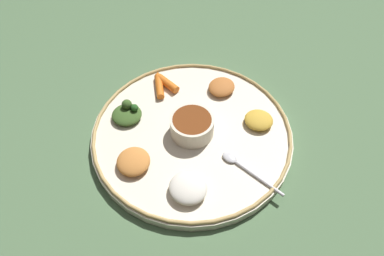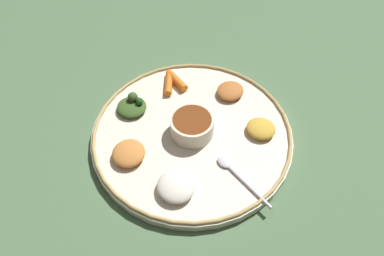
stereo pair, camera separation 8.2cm
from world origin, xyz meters
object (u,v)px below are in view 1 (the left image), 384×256
Objects in this scene: center_bowl at (192,125)px; spoon at (242,166)px; carrot_outer at (159,85)px; greens_pile at (127,113)px; carrot_near_spoon at (166,82)px.

center_bowl is 0.14m from spoon.
carrot_outer reaches higher than spoon.
center_bowl is 0.16m from greens_pile.
greens_pile is 1.24× the size of carrot_outer.
carrot_outer is at bearing 179.08° from greens_pile.
center_bowl reaches higher than greens_pile.
spoon is 1.60× the size of greens_pile.
greens_pile is 1.18× the size of carrot_near_spoon.
carrot_near_spoon is (-0.11, -0.28, 0.01)m from spoon.
greens_pile reaches higher than carrot_outer.
greens_pile reaches higher than carrot_near_spoon.
carrot_near_spoon is at bearing 146.00° from carrot_outer.
spoon is at bearing 95.58° from greens_pile.
greens_pile reaches higher than spoon.
greens_pile is 0.13m from carrot_near_spoon.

